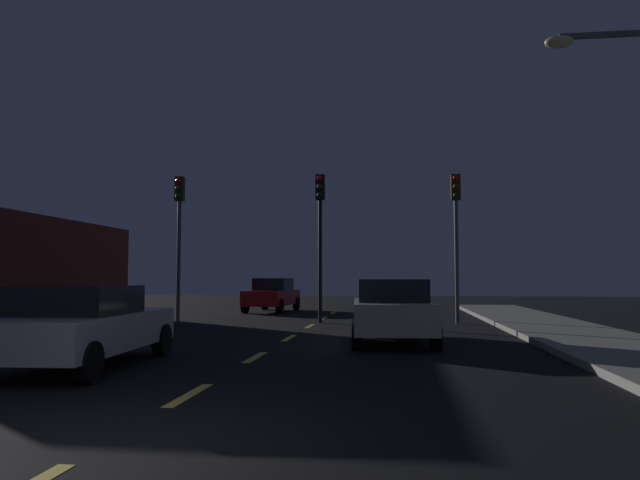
{
  "coord_description": "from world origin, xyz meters",
  "views": [
    {
      "loc": [
        2.77,
        -5.19,
        1.58
      ],
      "look_at": [
        0.23,
        14.82,
        2.87
      ],
      "focal_mm": 33.09,
      "sensor_mm": 36.0,
      "label": 1
    }
  ],
  "objects_px": {
    "traffic_signal_left": "(179,220)",
    "traffic_signal_right": "(456,219)",
    "car_stopped_ahead": "(392,310)",
    "traffic_signal_center": "(320,219)",
    "car_oncoming_far": "(272,295)",
    "street_lamp_right": "(638,154)",
    "car_adjacent_lane": "(82,325)"
  },
  "relations": [
    {
      "from": "traffic_signal_left",
      "to": "traffic_signal_right",
      "type": "relative_size",
      "value": 1.02
    },
    {
      "from": "car_stopped_ahead",
      "to": "car_oncoming_far",
      "type": "xyz_separation_m",
      "value": [
        -5.61,
        12.53,
        0.0
      ]
    },
    {
      "from": "car_adjacent_lane",
      "to": "traffic_signal_right",
      "type": "bearing_deg",
      "value": 54.87
    },
    {
      "from": "car_stopped_ahead",
      "to": "street_lamp_right",
      "type": "distance_m",
      "value": 6.33
    },
    {
      "from": "car_adjacent_lane",
      "to": "car_oncoming_far",
      "type": "relative_size",
      "value": 1.04
    },
    {
      "from": "traffic_signal_center",
      "to": "car_oncoming_far",
      "type": "relative_size",
      "value": 1.24
    },
    {
      "from": "car_stopped_ahead",
      "to": "car_oncoming_far",
      "type": "height_order",
      "value": "car_oncoming_far"
    },
    {
      "from": "traffic_signal_center",
      "to": "car_oncoming_far",
      "type": "xyz_separation_m",
      "value": [
        -3.07,
        6.45,
        -2.88
      ]
    },
    {
      "from": "car_oncoming_far",
      "to": "car_adjacent_lane",
      "type": "bearing_deg",
      "value": -89.35
    },
    {
      "from": "traffic_signal_right",
      "to": "car_oncoming_far",
      "type": "relative_size",
      "value": 1.22
    },
    {
      "from": "car_stopped_ahead",
      "to": "street_lamp_right",
      "type": "height_order",
      "value": "street_lamp_right"
    },
    {
      "from": "car_oncoming_far",
      "to": "street_lamp_right",
      "type": "xyz_separation_m",
      "value": [
        10.36,
        -15.28,
        3.17
      ]
    },
    {
      "from": "traffic_signal_left",
      "to": "car_adjacent_lane",
      "type": "height_order",
      "value": "traffic_signal_left"
    },
    {
      "from": "car_adjacent_lane",
      "to": "car_oncoming_far",
      "type": "bearing_deg",
      "value": 90.65
    },
    {
      "from": "traffic_signal_left",
      "to": "car_adjacent_lane",
      "type": "xyz_separation_m",
      "value": [
        2.35,
        -10.84,
        -2.95
      ]
    },
    {
      "from": "traffic_signal_right",
      "to": "car_stopped_ahead",
      "type": "distance_m",
      "value": 7.06
    },
    {
      "from": "traffic_signal_center",
      "to": "car_adjacent_lane",
      "type": "height_order",
      "value": "traffic_signal_center"
    },
    {
      "from": "traffic_signal_right",
      "to": "car_stopped_ahead",
      "type": "xyz_separation_m",
      "value": [
        -2.21,
        -6.09,
        -2.83
      ]
    },
    {
      "from": "street_lamp_right",
      "to": "traffic_signal_right",
      "type": "bearing_deg",
      "value": 106.03
    },
    {
      "from": "traffic_signal_center",
      "to": "car_oncoming_far",
      "type": "distance_m",
      "value": 7.7
    },
    {
      "from": "traffic_signal_left",
      "to": "car_stopped_ahead",
      "type": "bearing_deg",
      "value": -38.08
    },
    {
      "from": "car_adjacent_lane",
      "to": "car_oncoming_far",
      "type": "height_order",
      "value": "car_oncoming_far"
    },
    {
      "from": "street_lamp_right",
      "to": "car_adjacent_lane",
      "type": "bearing_deg",
      "value": -168.84
    },
    {
      "from": "traffic_signal_left",
      "to": "car_oncoming_far",
      "type": "distance_m",
      "value": 7.39
    },
    {
      "from": "traffic_signal_center",
      "to": "traffic_signal_right",
      "type": "xyz_separation_m",
      "value": [
        4.75,
        -0.0,
        -0.06
      ]
    },
    {
      "from": "traffic_signal_left",
      "to": "traffic_signal_center",
      "type": "xyz_separation_m",
      "value": [
        5.23,
        -0.0,
        -0.02
      ]
    },
    {
      "from": "traffic_signal_center",
      "to": "car_oncoming_far",
      "type": "bearing_deg",
      "value": 115.48
    },
    {
      "from": "traffic_signal_right",
      "to": "street_lamp_right",
      "type": "distance_m",
      "value": 9.19
    },
    {
      "from": "traffic_signal_center",
      "to": "car_oncoming_far",
      "type": "height_order",
      "value": "traffic_signal_center"
    },
    {
      "from": "traffic_signal_center",
      "to": "car_stopped_ahead",
      "type": "relative_size",
      "value": 1.19
    },
    {
      "from": "car_stopped_ahead",
      "to": "traffic_signal_center",
      "type": "bearing_deg",
      "value": 112.66
    },
    {
      "from": "traffic_signal_center",
      "to": "car_adjacent_lane",
      "type": "bearing_deg",
      "value": -104.86
    }
  ]
}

